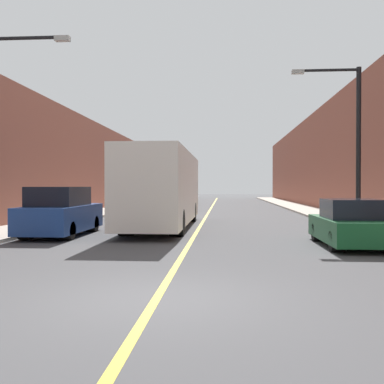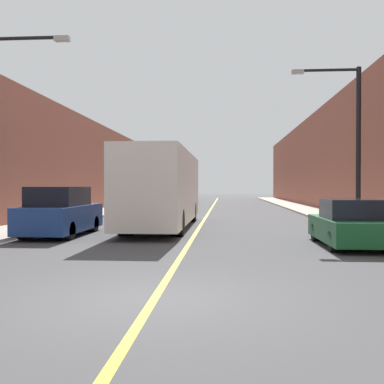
# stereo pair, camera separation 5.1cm
# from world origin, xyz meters

# --- Properties ---
(ground_plane) EXTENTS (200.00, 200.00, 0.00)m
(ground_plane) POSITION_xyz_m (0.00, 0.00, 0.00)
(ground_plane) COLOR #474749
(sidewalk_left) EXTENTS (2.61, 72.00, 0.14)m
(sidewalk_left) POSITION_xyz_m (-7.70, 30.00, 0.07)
(sidewalk_left) COLOR #B2AA9E
(sidewalk_left) RESTS_ON ground
(sidewalk_right) EXTENTS (2.61, 72.00, 0.14)m
(sidewalk_right) POSITION_xyz_m (7.70, 30.00, 0.07)
(sidewalk_right) COLOR #B2AA9E
(sidewalk_right) RESTS_ON ground
(building_row_left) EXTENTS (4.00, 72.00, 7.06)m
(building_row_left) POSITION_xyz_m (-11.01, 30.00, 3.53)
(building_row_left) COLOR brown
(building_row_left) RESTS_ON ground
(building_row_right) EXTENTS (4.00, 72.00, 8.46)m
(building_row_right) POSITION_xyz_m (11.01, 30.00, 4.23)
(building_row_right) COLOR brown
(building_row_right) RESTS_ON ground
(road_center_line) EXTENTS (0.16, 72.00, 0.01)m
(road_center_line) POSITION_xyz_m (0.00, 30.00, 0.00)
(road_center_line) COLOR gold
(road_center_line) RESTS_ON ground
(bus) EXTENTS (2.54, 11.58, 3.50)m
(bus) POSITION_xyz_m (-1.66, 13.26, 1.87)
(bus) COLOR silver
(bus) RESTS_ON ground
(parked_suv_left) EXTENTS (1.97, 4.88, 1.93)m
(parked_suv_left) POSITION_xyz_m (-5.26, 9.59, 0.89)
(parked_suv_left) COLOR navy
(parked_suv_left) RESTS_ON ground
(car_right_near) EXTENTS (1.89, 4.23, 1.54)m
(car_right_near) POSITION_xyz_m (5.25, 7.15, 0.69)
(car_right_near) COLOR #145128
(car_right_near) RESTS_ON ground
(street_lamp_right) EXTENTS (2.83, 0.24, 6.72)m
(street_lamp_right) POSITION_xyz_m (6.41, 11.30, 4.04)
(street_lamp_right) COLOR black
(street_lamp_right) RESTS_ON sidewalk_right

